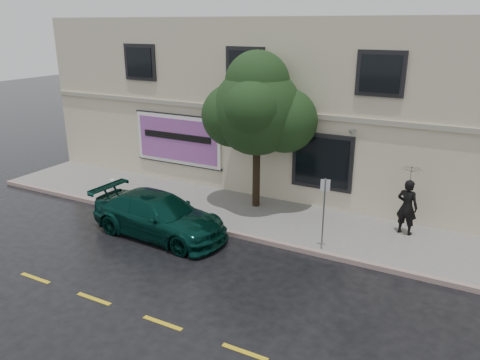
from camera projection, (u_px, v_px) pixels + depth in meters
The scene contains 12 objects.
ground at pixel (174, 245), 15.01m from camera, with size 90.00×90.00×0.00m, color black.
sidewalk at pixel (224, 209), 17.71m from camera, with size 20.00×3.50×0.15m, color gray.
curb at pixel (199, 226), 16.24m from camera, with size 20.00×0.18×0.16m, color gray.
road_marking at pixel (94, 299), 12.08m from camera, with size 19.00×0.12×0.01m, color gold.
building at pixel (285, 98), 21.42m from camera, with size 20.00×8.12×7.00m.
billboard at pixel (178, 140), 19.90m from camera, with size 4.30×0.16×2.20m.
car at pixel (159, 215), 15.52m from camera, with size 2.15×4.86×1.41m, color #08332B.
pedestrian at pixel (407, 207), 15.23m from camera, with size 0.68×0.45×1.87m, color black.
umbrella at pixel (412, 170), 14.82m from camera, with size 0.88×0.88×0.65m, color black.
street_tree at pixel (257, 111), 16.72m from camera, with size 3.21×3.21×5.25m.
fire_hydrant at pixel (113, 189), 18.47m from camera, with size 0.34×0.32×0.83m.
sign_pole at pixel (324, 207), 13.99m from camera, with size 0.28×0.10×2.29m.
Camera 1 is at (8.25, -10.97, 6.77)m, focal length 35.00 mm.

